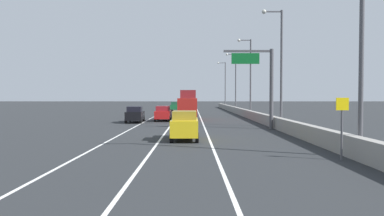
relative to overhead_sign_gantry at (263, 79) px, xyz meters
name	(u,v)px	position (x,y,z in m)	size (l,w,h in m)	color
ground_plane	(190,112)	(-6.97, 35.36, -4.73)	(320.00, 320.00, 0.00)	#26282B
lane_stripe_left	(157,115)	(-12.47, 26.36, -4.73)	(0.16, 130.00, 0.00)	silver
lane_stripe_center	(178,115)	(-8.97, 26.36, -4.73)	(0.16, 130.00, 0.00)	silver
lane_stripe_right	(199,115)	(-5.47, 26.36, -4.73)	(0.16, 130.00, 0.00)	silver
jersey_barrier_right	(255,116)	(1.34, 11.36, -4.18)	(0.60, 120.00, 1.10)	gray
overhead_sign_gantry	(263,79)	(0.00, 0.00, 0.00)	(4.68, 0.36, 7.50)	#47474C
speed_advisory_sign	(341,124)	(0.44, -16.55, -2.96)	(0.60, 0.11, 3.00)	#4C4C51
lamp_post_right_near	(357,24)	(1.56, -15.57, 1.96)	(2.14, 0.44, 11.82)	#4C4C51
lamp_post_right_second	(279,61)	(2.12, 2.75, 1.96)	(2.14, 0.44, 11.82)	#4C4C51
lamp_post_right_third	(249,73)	(1.99, 21.08, 1.96)	(2.14, 0.44, 11.82)	#4C4C51
lamp_post_right_fourth	(234,79)	(1.96, 39.40, 1.96)	(2.14, 0.44, 11.82)	#4C4C51
lamp_post_right_fifth	(224,82)	(1.54, 57.73, 1.96)	(2.14, 0.44, 11.82)	#4C4C51
car_green_0	(175,106)	(-10.27, 42.84, -3.76)	(2.04, 4.63, 1.93)	#196033
car_red_1	(163,113)	(-10.34, 11.34, -3.79)	(1.90, 4.71, 1.87)	red
car_black_2	(134,114)	(-13.42, 8.48, -3.77)	(2.05, 4.48, 1.91)	black
car_yellow_3	(184,125)	(-7.24, -8.42, -3.71)	(1.92, 4.33, 2.05)	gold
box_truck	(187,106)	(-7.26, 13.96, -2.93)	(2.51, 8.81, 3.94)	#A51E19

